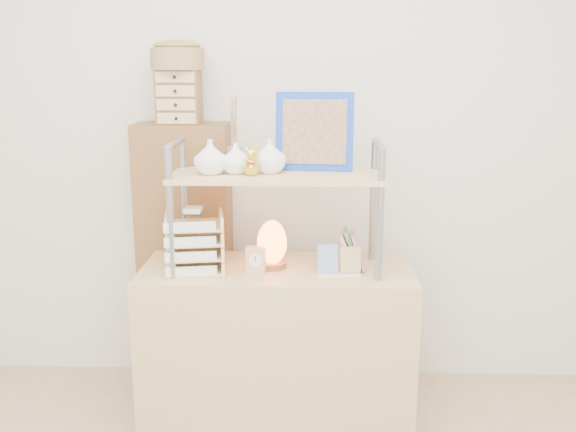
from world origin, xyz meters
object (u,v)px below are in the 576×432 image
Objects in this scene: cabinet at (186,258)px; letter_tray at (194,246)px; desk at (277,346)px; salt_lamp at (272,244)px.

letter_tray is (0.12, -0.42, 0.19)m from cabinet.
letter_tray is at bearing -73.56° from cabinet.
cabinet is 4.72× the size of letter_tray.
salt_lamp is at bearing 168.99° from desk.
desk is at bearing -37.70° from cabinet.
cabinet is (-0.48, 0.37, 0.30)m from desk.
cabinet is 0.48m from letter_tray.
cabinet is 6.27× the size of salt_lamp.
desk is 0.89× the size of cabinet.
desk is 0.61m from letter_tray.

